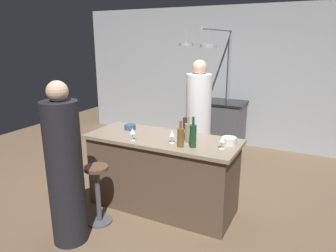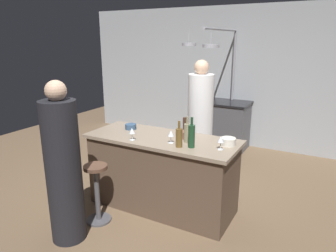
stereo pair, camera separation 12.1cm
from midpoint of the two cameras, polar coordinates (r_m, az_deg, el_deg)
name	(u,v)px [view 1 (the left image)]	position (r m, az deg, el deg)	size (l,w,h in m)	color
ground_plane	(163,206)	(3.97, -1.91, -14.58)	(9.00, 9.00, 0.00)	brown
back_wall	(231,77)	(6.12, 10.94, 8.88)	(6.40, 0.16, 2.60)	#9EA3A8
kitchen_island	(162,173)	(3.76, -1.97, -8.62)	(1.80, 0.72, 0.90)	brown
stove_range	(222,125)	(5.91, 9.44, 0.26)	(0.80, 0.64, 0.89)	#47474C
chef	(198,124)	(4.53, 4.80, 0.32)	(0.37, 0.37, 1.73)	white
bar_stool_left	(98,192)	(3.59, -13.78, -11.73)	(0.28, 0.28, 0.68)	#4C4C51
guest_left	(65,171)	(3.22, -19.51, -7.88)	(0.35, 0.35, 1.65)	black
overhead_pot_rack	(215,62)	(5.27, 7.97, 11.62)	(0.58, 1.53, 2.17)	gray
potted_plant	(114,136)	(5.72, -10.55, -1.89)	(0.36, 0.36, 0.52)	brown
pepper_mill	(185,126)	(3.68, 2.18, -0.01)	(0.05, 0.05, 0.21)	#382319
wine_bottle_green	(193,135)	(3.25, 3.57, -1.75)	(0.07, 0.07, 0.33)	#193D23
wine_bottle_amber	(181,137)	(3.26, 1.26, -2.06)	(0.07, 0.07, 0.29)	brown
wine_bottle_white	(188,132)	(3.41, 2.72, -1.19)	(0.07, 0.07, 0.29)	gray
wine_glass_near_right_guest	(133,132)	(3.48, -7.55, -1.05)	(0.07, 0.07, 0.15)	silver
wine_glass_near_left_guest	(172,134)	(3.37, -0.30, -1.48)	(0.07, 0.07, 0.15)	silver
wine_glass_by_chef	(222,139)	(3.23, 8.92, -2.47)	(0.07, 0.07, 0.15)	silver
mixing_bowl_ceramic	(229,141)	(3.40, 10.21, -2.72)	(0.16, 0.16, 0.08)	silver
mixing_bowl_wooden	(188,134)	(3.57, 2.75, -1.57)	(0.16, 0.16, 0.08)	brown
mixing_bowl_blue	(130,127)	(3.94, -7.91, -0.18)	(0.14, 0.14, 0.06)	#334C6B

